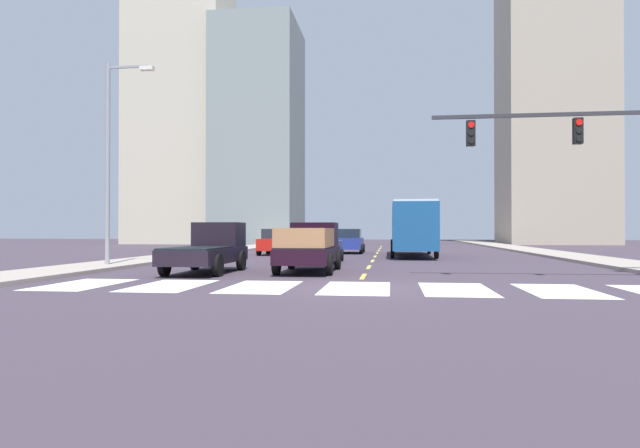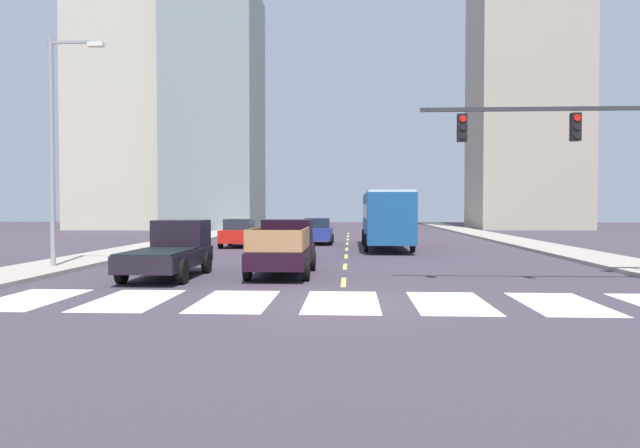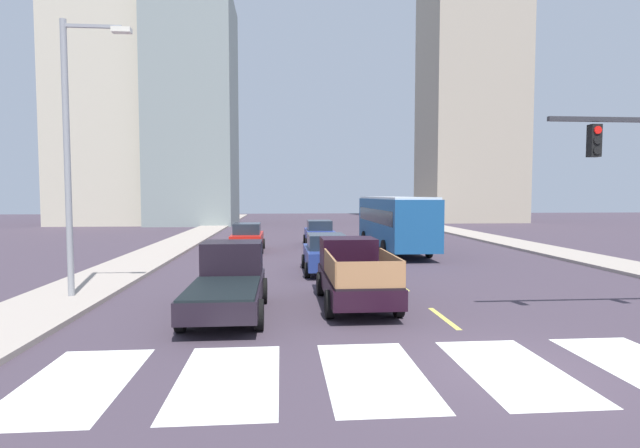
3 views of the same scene
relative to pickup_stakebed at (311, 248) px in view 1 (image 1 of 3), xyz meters
The scene contains 28 objects.
ground_plane 6.69m from the pickup_stakebed, 70.47° to the right, with size 160.00×160.00×0.00m, color #3F3441.
sidewalk_right 18.20m from the pickup_stakebed, 40.29° to the left, with size 2.96×110.00×0.15m, color #A3968A.
sidewalk_left 15.10m from the pickup_stakebed, 128.75° to the left, with size 2.96×110.00×0.15m, color #A3968A.
crosswalk_stripe_0 8.76m from the pickup_stakebed, 134.21° to the right, with size 1.90×3.70×0.01m, color white.
crosswalk_stripe_1 7.13m from the pickup_stakebed, 117.94° to the right, with size 1.90×3.70×0.01m, color white.
crosswalk_stripe_2 6.34m from the pickup_stakebed, 95.02° to the right, with size 1.90×3.70×0.01m, color white.
crosswalk_stripe_3 6.69m from the pickup_stakebed, 70.47° to the right, with size 1.90×3.70×0.01m, color white.
crosswalk_stripe_4 8.04m from the pickup_stakebed, 51.43° to the right, with size 1.90×3.70×0.01m, color white.
crosswalk_stripe_5 9.99m from the pickup_stakebed, 38.89° to the right, with size 1.90×3.70×0.01m, color white.
lane_dash_0 3.29m from the pickup_stakebed, 45.37° to the right, with size 0.16×2.40×0.01m, color #D3C852.
lane_dash_1 3.66m from the pickup_stakebed, 51.21° to the left, with size 0.16×2.40×0.01m, color #D3C852.
lane_dash_2 8.12m from the pickup_stakebed, 74.06° to the left, with size 0.16×2.40×0.01m, color #D3C852.
lane_dash_3 12.98m from the pickup_stakebed, 80.15° to the left, with size 0.16×2.40×0.01m, color #D3C852.
lane_dash_4 17.92m from the pickup_stakebed, 82.89° to the left, with size 0.16×2.40×0.01m, color #D3C852.
lane_dash_5 22.88m from the pickup_stakebed, 84.44° to the left, with size 0.16×2.40×0.01m, color #D3C852.
lane_dash_6 27.86m from the pickup_stakebed, 85.44° to the left, with size 0.16×2.40×0.01m, color #D3C852.
lane_dash_7 32.84m from the pickup_stakebed, 86.13° to the left, with size 0.16×2.40×0.01m, color #D3C852.
pickup_stakebed is the anchor object (origin of this frame).
pickup_dark 3.98m from the pickup_stakebed, 165.80° to the right, with size 2.18×5.20×1.96m.
city_bus 14.26m from the pickup_stakebed, 71.44° to the left, with size 2.72×10.80×3.32m.
sedan_near_right 17.33m from the pickup_stakebed, 89.09° to the left, with size 2.02×4.40×1.72m.
sedan_far 15.02m from the pickup_stakebed, 106.89° to the left, with size 2.02×4.40×1.72m.
sedan_mid 5.96m from the pickup_stakebed, 93.18° to the left, with size 2.02×4.40×1.72m.
traffic_signal_gantry 11.25m from the pickup_stakebed, 17.31° to the right, with size 8.53×0.27×6.00m.
streetlight_left 9.91m from the pickup_stakebed, behind, with size 2.20×0.28×9.00m.
tower_tall_centre 57.19m from the pickup_stakebed, 64.35° to the left, with size 11.72×10.21×52.75m, color #AA9E88.
block_mid_left 45.94m from the pickup_stakebed, 106.21° to the left, with size 9.38×10.94×25.98m, color gray.
block_mid_right 50.73m from the pickup_stakebed, 117.43° to the left, with size 11.54×8.42×33.05m, color beige.
Camera 1 is at (0.98, -15.81, 1.66)m, focal length 31.28 mm.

